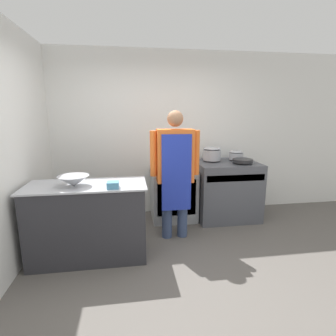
% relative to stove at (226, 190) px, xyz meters
% --- Properties ---
extents(ground_plane, '(14.00, 14.00, 0.00)m').
position_rel_stove_xyz_m(ground_plane, '(-1.13, -1.46, -0.47)').
color(ground_plane, '#5B5651').
extents(wall_back, '(8.00, 0.05, 2.70)m').
position_rel_stove_xyz_m(wall_back, '(-1.13, 0.45, 0.88)').
color(wall_back, white).
rests_on(wall_back, ground_plane).
extents(wall_left, '(0.05, 8.00, 2.70)m').
position_rel_stove_xyz_m(wall_left, '(-2.82, -0.46, 0.88)').
color(wall_left, white).
rests_on(wall_left, ground_plane).
extents(prep_counter, '(1.37, 0.61, 0.91)m').
position_rel_stove_xyz_m(prep_counter, '(-2.06, -0.93, -0.01)').
color(prep_counter, '#2D2D33').
rests_on(prep_counter, ground_plane).
extents(stove, '(0.98, 0.75, 0.95)m').
position_rel_stove_xyz_m(stove, '(0.00, 0.00, 0.00)').
color(stove, '#4C4F56').
rests_on(stove, ground_plane).
extents(fridge_unit, '(0.70, 0.62, 0.81)m').
position_rel_stove_xyz_m(fridge_unit, '(-0.86, 0.09, -0.06)').
color(fridge_unit, '#A8ADB2').
rests_on(fridge_unit, ground_plane).
extents(person_cook, '(0.66, 0.24, 1.74)m').
position_rel_stove_xyz_m(person_cook, '(-0.96, -0.57, 0.53)').
color(person_cook, '#38476B').
rests_on(person_cook, ground_plane).
extents(mixing_bowl, '(0.35, 0.35, 0.12)m').
position_rel_stove_xyz_m(mixing_bowl, '(-2.18, -0.99, 0.50)').
color(mixing_bowl, '#B2B5BC').
rests_on(mixing_bowl, prep_counter).
extents(plastic_tub, '(0.13, 0.13, 0.07)m').
position_rel_stove_xyz_m(plastic_tub, '(-1.74, -1.13, 0.48)').
color(plastic_tub, teal).
rests_on(plastic_tub, prep_counter).
extents(stock_pot, '(0.29, 0.29, 0.22)m').
position_rel_stove_xyz_m(stock_pot, '(-0.22, 0.13, 0.59)').
color(stock_pot, '#B2B5BC').
rests_on(stock_pot, stove).
extents(saute_pan, '(0.31, 0.31, 0.05)m').
position_rel_stove_xyz_m(saute_pan, '(0.20, -0.13, 0.51)').
color(saute_pan, '#262628').
rests_on(saute_pan, stove).
extents(sauce_pot, '(0.23, 0.23, 0.15)m').
position_rel_stove_xyz_m(sauce_pot, '(0.20, 0.13, 0.56)').
color(sauce_pot, '#B2B5BC').
rests_on(sauce_pot, stove).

